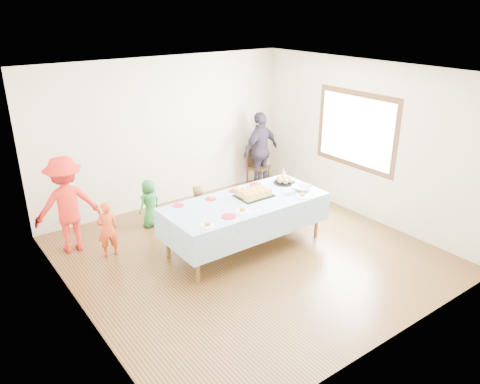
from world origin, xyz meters
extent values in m
plane|color=#402812|center=(0.00, 0.00, 0.00)|extent=(5.00, 5.00, 0.00)
cube|color=beige|center=(0.00, 2.50, 1.35)|extent=(5.00, 0.04, 2.70)
cube|color=beige|center=(0.00, -2.50, 1.35)|extent=(5.00, 0.04, 2.70)
cube|color=beige|center=(-2.50, 0.00, 1.35)|extent=(0.04, 5.00, 2.70)
cube|color=beige|center=(2.50, 0.00, 1.35)|extent=(0.04, 5.00, 2.70)
cube|color=white|center=(0.00, 0.00, 2.70)|extent=(5.00, 5.00, 0.04)
cube|color=#472B16|center=(2.47, 0.20, 1.50)|extent=(0.03, 1.75, 1.35)
cylinder|color=brown|center=(-1.02, -0.21, 0.36)|extent=(0.06, 0.06, 0.73)
cylinder|color=brown|center=(1.22, -0.21, 0.36)|extent=(0.06, 0.06, 0.73)
cylinder|color=brown|center=(-1.02, 0.63, 0.36)|extent=(0.06, 0.06, 0.73)
cylinder|color=brown|center=(1.22, 0.63, 0.36)|extent=(0.06, 0.06, 0.73)
cube|color=brown|center=(0.10, 0.21, 0.75)|extent=(2.40, 1.00, 0.04)
cube|color=white|center=(0.10, 0.21, 0.78)|extent=(2.50, 1.10, 0.01)
cube|color=black|center=(0.31, 0.27, 0.79)|extent=(0.54, 0.41, 0.02)
cube|color=gold|center=(0.31, 0.27, 0.83)|extent=(0.45, 0.34, 0.07)
cube|color=#A65B26|center=(0.31, 0.27, 0.87)|extent=(0.45, 0.34, 0.01)
cylinder|color=black|center=(1.06, 0.41, 0.79)|extent=(0.35, 0.35, 0.02)
sphere|color=tan|center=(1.16, 0.41, 0.84)|extent=(0.09, 0.09, 0.09)
sphere|color=tan|center=(1.11, 0.49, 0.84)|extent=(0.09, 0.09, 0.09)
sphere|color=tan|center=(1.02, 0.49, 0.84)|extent=(0.09, 0.09, 0.09)
sphere|color=tan|center=(0.97, 0.41, 0.84)|extent=(0.09, 0.09, 0.09)
sphere|color=tan|center=(1.02, 0.33, 0.84)|extent=(0.09, 0.09, 0.09)
sphere|color=tan|center=(1.11, 0.33, 0.84)|extent=(0.09, 0.09, 0.09)
sphere|color=tan|center=(1.06, 0.41, 0.84)|extent=(0.09, 0.09, 0.09)
imported|color=silver|center=(1.08, 0.01, 0.82)|extent=(0.30, 0.30, 0.07)
cone|color=white|center=(1.20, 0.61, 0.87)|extent=(0.11, 0.11, 0.19)
cylinder|color=red|center=(-0.81, 0.64, 0.79)|extent=(0.17, 0.17, 0.01)
cylinder|color=red|center=(-0.29, 0.56, 0.79)|extent=(0.17, 0.17, 0.01)
cylinder|color=red|center=(0.19, 0.61, 0.79)|extent=(0.18, 0.18, 0.01)
cylinder|color=red|center=(0.63, 0.63, 0.79)|extent=(0.19, 0.19, 0.01)
cylinder|color=red|center=(-0.43, -0.11, 0.79)|extent=(0.20, 0.20, 0.01)
cylinder|color=white|center=(-0.83, -0.19, 0.79)|extent=(0.19, 0.19, 0.01)
cylinder|color=white|center=(-0.18, -0.09, 0.79)|extent=(0.23, 0.23, 0.01)
cylinder|color=white|center=(0.90, -0.19, 0.79)|extent=(0.21, 0.21, 0.01)
cylinder|color=black|center=(1.79, 1.92, 0.20)|extent=(0.03, 0.03, 0.39)
cylinder|color=black|center=(2.09, 2.04, 0.20)|extent=(0.03, 0.03, 0.39)
cylinder|color=black|center=(1.66, 2.22, 0.20)|extent=(0.03, 0.03, 0.39)
cylinder|color=black|center=(1.97, 2.35, 0.20)|extent=(0.03, 0.03, 0.39)
cube|color=black|center=(1.88, 2.13, 0.41)|extent=(0.50, 0.50, 0.05)
cube|color=black|center=(1.81, 2.29, 0.66)|extent=(0.37, 0.18, 0.46)
imported|color=#DC4B1B|center=(-1.71, 1.19, 0.44)|extent=(0.34, 0.25, 0.87)
imported|color=#277531|center=(-0.75, 1.75, 0.42)|extent=(0.46, 0.36, 0.83)
imported|color=tan|center=(-0.34, 0.90, 0.45)|extent=(0.48, 0.39, 0.91)
imported|color=red|center=(-2.09, 1.72, 0.75)|extent=(1.01, 0.64, 1.50)
imported|color=#312B3B|center=(1.89, 2.07, 0.78)|extent=(0.97, 0.52, 1.57)
camera|label=1|loc=(-3.80, -4.95, 3.55)|focal=35.00mm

